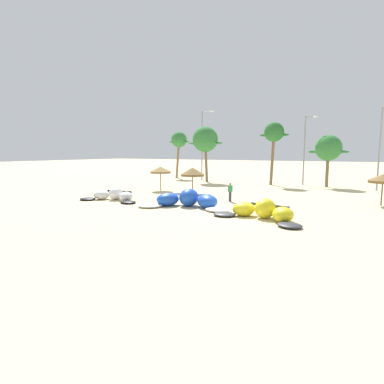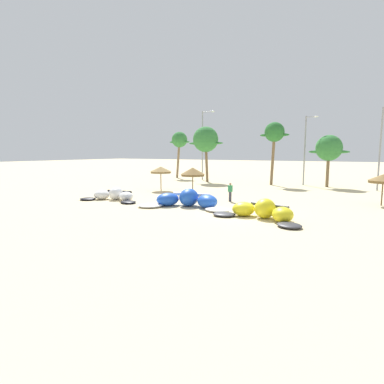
% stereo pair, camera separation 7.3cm
% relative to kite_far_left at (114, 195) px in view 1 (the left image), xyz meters
% --- Properties ---
extents(ground_plane, '(260.00, 260.00, 0.00)m').
position_rel_kite_far_left_xyz_m(ground_plane, '(12.32, -0.37, -0.43)').
color(ground_plane, beige).
extents(kite_far_left, '(6.04, 3.01, 1.12)m').
position_rel_kite_far_left_xyz_m(kite_far_left, '(0.00, 0.00, 0.00)').
color(kite_far_left, black).
rests_on(kite_far_left, ground).
extents(kite_left, '(7.49, 4.21, 1.39)m').
position_rel_kite_far_left_xyz_m(kite_left, '(7.37, 0.30, 0.10)').
color(kite_left, white).
rests_on(kite_left, ground).
extents(kite_left_of_center, '(6.32, 3.71, 1.28)m').
position_rel_kite_far_left_xyz_m(kite_left_of_center, '(13.79, -1.16, 0.06)').
color(kite_left_of_center, '#333338').
rests_on(kite_left_of_center, ground).
extents(beach_umbrella_near_van, '(2.35, 2.35, 2.66)m').
position_rel_kite_far_left_xyz_m(beach_umbrella_near_van, '(-0.45, 7.84, 1.86)').
color(beach_umbrella_near_van, brown).
rests_on(beach_umbrella_near_van, ground).
extents(beach_umbrella_middle, '(2.49, 2.49, 2.68)m').
position_rel_kite_far_left_xyz_m(beach_umbrella_middle, '(3.81, 7.46, 1.80)').
color(beach_umbrella_middle, brown).
rests_on(beach_umbrella_middle, ground).
extents(beach_umbrella_near_palms, '(2.21, 2.21, 2.52)m').
position_rel_kite_far_left_xyz_m(beach_umbrella_near_palms, '(20.56, 8.47, 1.73)').
color(beach_umbrella_near_palms, brown).
rests_on(beach_umbrella_near_palms, ground).
extents(person_near_kites, '(0.36, 0.24, 1.62)m').
position_rel_kite_far_left_xyz_m(person_near_kites, '(9.24, 4.44, 0.39)').
color(person_near_kites, '#383842').
rests_on(person_near_kites, ground).
extents(palm_leftmost, '(3.78, 2.52, 7.48)m').
position_rel_kite_far_left_xyz_m(palm_leftmost, '(-7.57, 23.20, 5.63)').
color(palm_leftmost, '#7F6647').
rests_on(palm_leftmost, ground).
extents(palm_left, '(5.38, 3.59, 7.80)m').
position_rel_kite_far_left_xyz_m(palm_left, '(-0.85, 19.41, 5.51)').
color(palm_left, brown).
rests_on(palm_left, ground).
extents(palm_left_of_gap, '(3.75, 2.50, 8.01)m').
position_rel_kite_far_left_xyz_m(palm_left_of_gap, '(8.75, 19.78, 6.14)').
color(palm_left_of_gap, brown).
rests_on(palm_left_of_gap, ground).
extents(palm_center_left, '(4.65, 3.10, 6.28)m').
position_rel_kite_far_left_xyz_m(palm_center_left, '(15.13, 20.74, 4.24)').
color(palm_center_left, brown).
rests_on(palm_center_left, ground).
extents(lamppost_west, '(2.10, 0.24, 10.28)m').
position_rel_kite_far_left_xyz_m(lamppost_west, '(-2.51, 21.89, 5.30)').
color(lamppost_west, gray).
rests_on(lamppost_west, ground).
extents(lamppost_west_center, '(1.55, 0.24, 8.76)m').
position_rel_kite_far_left_xyz_m(lamppost_west_center, '(12.29, 21.74, 4.46)').
color(lamppost_west_center, gray).
rests_on(lamppost_west_center, ground).
extents(lamppost_east_center, '(2.01, 0.24, 9.01)m').
position_rel_kite_far_left_xyz_m(lamppost_east_center, '(20.57, 19.41, 4.64)').
color(lamppost_east_center, gray).
rests_on(lamppost_east_center, ground).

